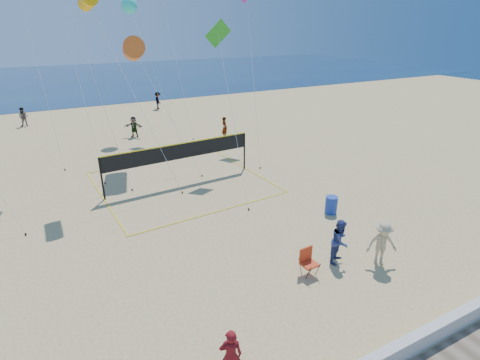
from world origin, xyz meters
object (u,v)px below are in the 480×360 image
woman (231,356)px  trash_barrel (331,205)px  camp_chair (308,260)px  volleyball_net (180,156)px

woman → trash_barrel: bearing=-122.2°
camp_chair → trash_barrel: camp_chair is taller
camp_chair → woman: bearing=-153.0°
woman → volleyball_net: size_ratio=0.17×
trash_barrel → volleyball_net: (-5.22, 7.07, 1.20)m
woman → camp_chair: bearing=-126.8°
volleyball_net → woman: bearing=-108.0°
woman → trash_barrel: 10.45m
camp_chair → volleyball_net: volleyball_net is taller
woman → camp_chair: (4.50, 2.69, -0.21)m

